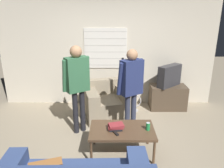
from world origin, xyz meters
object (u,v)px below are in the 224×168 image
coffee_table (122,131)px  person_right_standing (131,83)px  spare_remote (115,133)px  person_left_standing (77,79)px  floor_fan (134,103)px  soda_can (148,126)px  book_stack (116,127)px  tv (169,76)px  armchair_beige (107,102)px

coffee_table → person_right_standing: person_right_standing is taller
coffee_table → spare_remote: bearing=-125.3°
person_left_standing → spare_remote: (0.70, -0.87, -0.60)m
floor_fan → spare_remote: bearing=-104.6°
person_left_standing → soda_can: 1.52m
coffee_table → person_right_standing: bearing=73.9°
coffee_table → spare_remote: size_ratio=7.76×
person_right_standing → book_stack: 0.86m
tv → book_stack: tv is taller
soda_can → spare_remote: (-0.51, -0.12, -0.05)m
person_right_standing → spare_remote: (-0.28, -0.75, -0.57)m
armchair_beige → coffee_table: size_ratio=1.09×
coffee_table → person_left_standing: bearing=138.0°
book_stack → soda_can: 0.51m
tv → person_left_standing: size_ratio=0.37×
person_right_standing → tv: bearing=17.8°
book_stack → coffee_table: bearing=9.8°
person_left_standing → book_stack: size_ratio=6.24×
coffee_table → floor_fan: size_ratio=2.56×
coffee_table → tv: size_ratio=1.65×
soda_can → person_right_standing: bearing=110.3°
coffee_table → floor_fan: bearing=77.5°
armchair_beige → person_right_standing: (0.45, -0.79, 0.71)m
tv → spare_remote: bearing=16.5°
spare_remote → book_stack: bearing=60.5°
book_stack → soda_can: soda_can is taller
tv → soda_can: (-0.77, -1.82, -0.30)m
armchair_beige → soda_can: (0.68, -1.42, 0.19)m
soda_can → floor_fan: bearing=91.5°
armchair_beige → tv: 1.58m
soda_can → spare_remote: 0.53m
armchair_beige → person_left_standing: size_ratio=0.67×
armchair_beige → soda_can: size_ratio=8.92×
book_stack → floor_fan: (0.47, 1.67, -0.31)m
person_left_standing → spare_remote: bearing=-84.2°
coffee_table → person_right_standing: size_ratio=0.63×
tv → floor_fan: 1.04m
coffee_table → tv: tv is taller
book_stack → spare_remote: bearing=-91.0°
armchair_beige → person_right_standing: 1.15m
book_stack → soda_can: (0.51, -0.01, 0.01)m
coffee_table → floor_fan: coffee_table is taller
armchair_beige → floor_fan: 0.70m
coffee_table → soda_can: bearing=-3.3°
person_left_standing → person_right_standing: person_left_standing is taller
floor_fan → book_stack: bearing=-105.6°
person_right_standing → soda_can: (0.23, -0.63, -0.52)m
floor_fan → soda_can: bearing=-88.5°
armchair_beige → coffee_table: armchair_beige is taller
coffee_table → tv: 2.19m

